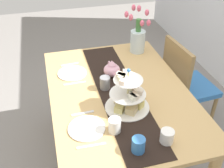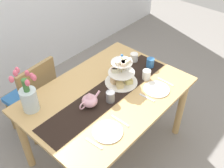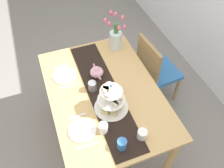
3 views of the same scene
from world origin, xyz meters
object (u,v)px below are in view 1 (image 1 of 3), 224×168
(tiered_cake_stand, at_px, (128,96))
(fork_right, at_px, (83,113))
(knife_left, at_px, (75,83))
(mug_white_text, at_px, (115,126))
(knife_right, at_px, (91,146))
(mug_orange, at_px, (138,145))
(dining_table, at_px, (119,103))
(dinner_plate_right, at_px, (87,128))
(teapot, at_px, (112,69))
(tulip_vase, at_px, (138,38))
(chair_left, at_px, (185,83))
(fork_left, at_px, (70,64))
(mug_grey, at_px, (105,83))
(cream_jug, at_px, (167,137))
(dinner_plate_left, at_px, (72,73))

(tiered_cake_stand, height_order, fork_right, tiered_cake_stand)
(knife_left, bearing_deg, mug_white_text, 15.77)
(tiered_cake_stand, height_order, knife_right, tiered_cake_stand)
(mug_orange, bearing_deg, fork_right, -147.91)
(knife_right, height_order, mug_orange, mug_orange)
(fork_right, distance_m, knife_right, 0.29)
(dining_table, height_order, mug_white_text, mug_white_text)
(tiered_cake_stand, height_order, dinner_plate_right, tiered_cake_stand)
(tiered_cake_stand, relative_size, mug_orange, 3.20)
(teapot, height_order, dinner_plate_right, teapot)
(dining_table, bearing_deg, tulip_vase, 149.15)
(chair_left, relative_size, mug_orange, 9.58)
(fork_left, relative_size, mug_white_text, 1.58)
(mug_grey, height_order, mug_white_text, mug_grey)
(fork_left, xyz_separation_m, knife_right, (0.94, 0.00, 0.00))
(cream_jug, bearing_deg, teapot, -170.46)
(knife_right, bearing_deg, dinner_plate_right, 180.00)
(dining_table, relative_size, tulip_vase, 3.50)
(fork_left, xyz_separation_m, dinner_plate_right, (0.79, 0.00, 0.00))
(dinner_plate_right, height_order, fork_right, dinner_plate_right)
(dinner_plate_left, bearing_deg, knife_right, 0.00)
(fork_right, bearing_deg, mug_white_text, 37.37)
(tulip_vase, distance_m, dinner_plate_right, 1.09)
(knife_left, distance_m, dinner_plate_right, 0.50)
(cream_jug, bearing_deg, tiered_cake_stand, -160.38)
(teapot, height_order, dinner_plate_left, teapot)
(cream_jug, relative_size, mug_grey, 0.89)
(dining_table, bearing_deg, knife_right, -32.54)
(dining_table, bearing_deg, dinner_plate_left, -136.89)
(dining_table, xyz_separation_m, mug_orange, (0.57, -0.05, 0.16))
(tiered_cake_stand, height_order, mug_orange, tiered_cake_stand)
(dining_table, xyz_separation_m, cream_jug, (0.55, 0.13, 0.15))
(fork_right, xyz_separation_m, mug_orange, (0.39, 0.25, 0.04))
(tulip_vase, xyz_separation_m, dinner_plate_right, (0.88, -0.63, -0.13))
(cream_jug, height_order, knife_left, cream_jug)
(teapot, distance_m, knife_left, 0.31)
(dining_table, bearing_deg, dinner_plate_right, -42.67)
(dinner_plate_right, distance_m, knife_right, 0.15)
(tiered_cake_stand, height_order, teapot, tiered_cake_stand)
(chair_left, relative_size, tulip_vase, 2.20)
(teapot, xyz_separation_m, knife_left, (0.03, -0.30, -0.06))
(dinner_plate_left, bearing_deg, fork_right, 0.00)
(cream_jug, xyz_separation_m, dinner_plate_right, (-0.22, -0.43, -0.04))
(fork_left, height_order, dinner_plate_right, dinner_plate_right)
(fork_left, bearing_deg, knife_left, 0.00)
(fork_left, distance_m, fork_right, 0.65)
(tiered_cake_stand, bearing_deg, dinner_plate_right, -67.01)
(tiered_cake_stand, distance_m, knife_right, 0.42)
(fork_left, relative_size, knife_right, 0.88)
(chair_left, relative_size, fork_left, 6.07)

